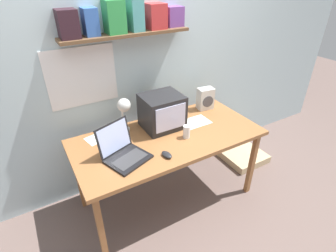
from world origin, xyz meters
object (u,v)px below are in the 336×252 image
at_px(laptop, 122,150).
at_px(computer_mouse, 167,155).
at_px(juice_glass, 187,132).
at_px(open_notebook, 196,122).
at_px(space_heater, 205,99).
at_px(crt_monitor, 162,112).
at_px(floor_cushion, 243,155).
at_px(loose_paper_near_monitor, 99,138).
at_px(desk_lamp, 124,108).
at_px(corner_desk, 168,141).

relative_size(laptop, computer_mouse, 3.48).
xyz_separation_m(juice_glass, open_notebook, (0.22, 0.17, -0.05)).
distance_m(space_heater, open_notebook, 0.33).
relative_size(crt_monitor, floor_cushion, 0.75).
bearing_deg(loose_paper_near_monitor, juice_glass, -29.22).
height_order(desk_lamp, juice_glass, desk_lamp).
relative_size(desk_lamp, juice_glass, 2.98).
relative_size(juice_glass, loose_paper_near_monitor, 0.47).
relative_size(juice_glass, space_heater, 0.51).
bearing_deg(computer_mouse, desk_lamp, 106.94).
relative_size(laptop, juice_glass, 3.42).
bearing_deg(space_heater, loose_paper_near_monitor, -173.01).
xyz_separation_m(juice_glass, loose_paper_near_monitor, (-0.66, 0.37, -0.05)).
bearing_deg(juice_glass, open_notebook, 37.82).
distance_m(juice_glass, open_notebook, 0.29).
bearing_deg(open_notebook, laptop, -169.25).
distance_m(crt_monitor, juice_glass, 0.30).
bearing_deg(space_heater, floor_cushion, -10.06).
distance_m(laptop, space_heater, 1.11).
bearing_deg(crt_monitor, computer_mouse, -114.55).
xyz_separation_m(desk_lamp, open_notebook, (0.65, -0.15, -0.25)).
distance_m(space_heater, loose_paper_near_monitor, 1.14).
bearing_deg(loose_paper_near_monitor, space_heater, -0.35).
distance_m(corner_desk, open_notebook, 0.36).
relative_size(open_notebook, floor_cushion, 0.56).
xyz_separation_m(corner_desk, computer_mouse, (-0.16, -0.25, 0.08)).
height_order(computer_mouse, open_notebook, computer_mouse).
xyz_separation_m(laptop, desk_lamp, (0.15, 0.30, 0.18)).
bearing_deg(corner_desk, laptop, -170.01).
distance_m(crt_monitor, space_heater, 0.57).
height_order(crt_monitor, floor_cushion, crt_monitor).
distance_m(computer_mouse, open_notebook, 0.60).
xyz_separation_m(crt_monitor, laptop, (-0.49, -0.25, -0.09)).
distance_m(space_heater, floor_cushion, 0.99).
distance_m(crt_monitor, open_notebook, 0.36).
xyz_separation_m(computer_mouse, open_notebook, (0.50, 0.32, -0.01)).
xyz_separation_m(laptop, computer_mouse, (0.30, -0.17, -0.05)).
bearing_deg(computer_mouse, juice_glass, 27.81).
relative_size(crt_monitor, loose_paper_near_monitor, 1.46).
bearing_deg(desk_lamp, corner_desk, -34.01).
height_order(computer_mouse, floor_cushion, computer_mouse).
distance_m(open_notebook, floor_cushion, 1.05).
bearing_deg(computer_mouse, crt_monitor, 65.37).
height_order(laptop, space_heater, laptop).
bearing_deg(corner_desk, space_heater, 23.78).
relative_size(juice_glass, computer_mouse, 1.02).
bearing_deg(juice_glass, floor_cushion, 11.37).
xyz_separation_m(corner_desk, floor_cushion, (1.12, 0.10, -0.65)).
bearing_deg(corner_desk, crt_monitor, 78.36).
xyz_separation_m(loose_paper_near_monitor, open_notebook, (0.88, -0.20, 0.00)).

